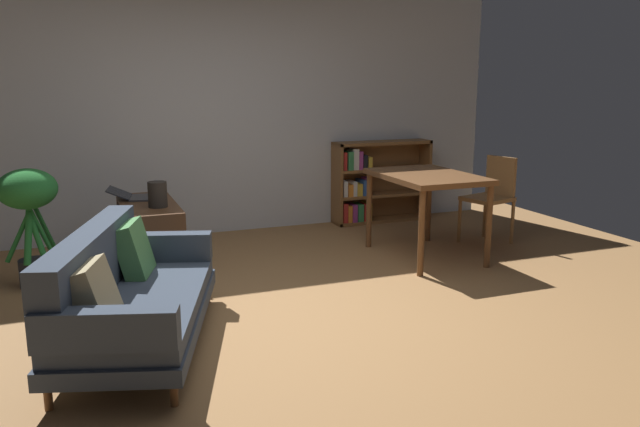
{
  "coord_description": "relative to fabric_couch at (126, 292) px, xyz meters",
  "views": [
    {
      "loc": [
        -1.38,
        -4.15,
        1.68
      ],
      "look_at": [
        0.44,
        0.52,
        0.61
      ],
      "focal_mm": 35.4,
      "sensor_mm": 36.0,
      "label": 1
    }
  ],
  "objects": [
    {
      "name": "fabric_couch",
      "position": [
        0.0,
        0.0,
        0.0
      ],
      "size": [
        1.25,
        1.89,
        0.76
      ],
      "color": "brown",
      "rests_on": "ground_plane"
    },
    {
      "name": "dining_table",
      "position": [
        2.84,
        1.12,
        0.35
      ],
      "size": [
        0.79,
        1.14,
        0.81
      ],
      "color": "brown",
      "rests_on": "ground_plane"
    },
    {
      "name": "open_laptop",
      "position": [
        0.25,
        1.94,
        0.27
      ],
      "size": [
        0.48,
        0.4,
        0.11
      ],
      "color": "#333338",
      "rests_on": "media_console"
    },
    {
      "name": "back_wall_panel",
      "position": [
        1.14,
        2.87,
        0.99
      ],
      "size": [
        6.8,
        0.1,
        2.7
      ],
      "primitive_type": "cube",
      "color": "silver",
      "rests_on": "ground_plane"
    },
    {
      "name": "dining_chair_near",
      "position": [
        3.77,
        1.36,
        0.15
      ],
      "size": [
        0.52,
        0.49,
        0.89
      ],
      "color": "olive",
      "rests_on": "ground_plane"
    },
    {
      "name": "ground_plane",
      "position": [
        1.14,
        0.17,
        -0.36
      ],
      "size": [
        8.16,
        8.16,
        0.0
      ],
      "primitive_type": "plane",
      "color": "#9E7042"
    },
    {
      "name": "desk_speaker",
      "position": [
        0.4,
        1.47,
        0.35
      ],
      "size": [
        0.16,
        0.16,
        0.22
      ],
      "color": "#2D2823",
      "rests_on": "media_console"
    },
    {
      "name": "potted_floor_plant",
      "position": [
        -0.61,
        1.52,
        0.32
      ],
      "size": [
        0.47,
        0.5,
        0.98
      ],
      "color": "#333338",
      "rests_on": "ground_plane"
    },
    {
      "name": "media_console",
      "position": [
        0.34,
        1.69,
        -0.07
      ],
      "size": [
        0.47,
        1.13,
        0.6
      ],
      "color": "#56351E",
      "rests_on": "ground_plane"
    },
    {
      "name": "bookshelf",
      "position": [
        3.06,
        2.7,
        0.11
      ],
      "size": [
        1.19,
        0.29,
        0.96
      ],
      "color": "brown",
      "rests_on": "ground_plane"
    }
  ]
}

